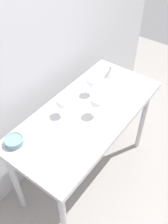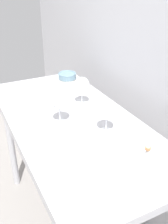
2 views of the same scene
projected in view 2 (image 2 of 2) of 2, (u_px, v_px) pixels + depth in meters
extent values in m
cube|color=#B4B4B9|center=(151.00, 36.00, 1.44)|extent=(3.80, 0.04, 2.60)
cube|color=#B7B7BC|center=(73.00, 121.00, 1.44)|extent=(1.40, 0.64, 0.04)
cube|color=#B7B7BC|center=(14.00, 137.00, 1.32)|extent=(1.40, 0.01, 0.05)
cylinder|color=#B7B7BC|center=(11.00, 142.00, 2.06)|extent=(0.05, 0.05, 0.86)
cylinder|color=#B7B7BC|center=(70.00, 126.00, 2.26)|extent=(0.05, 0.05, 0.86)
cylinder|color=white|center=(60.00, 122.00, 1.39)|extent=(0.07, 0.07, 0.00)
cylinder|color=white|center=(60.00, 114.00, 1.37)|extent=(0.01, 0.01, 0.09)
sphere|color=white|center=(59.00, 100.00, 1.33)|extent=(0.10, 0.10, 0.10)
cylinder|color=maroon|center=(59.00, 102.00, 1.34)|extent=(0.07, 0.07, 0.02)
cylinder|color=white|center=(106.00, 131.00, 1.31)|extent=(0.07, 0.07, 0.00)
cylinder|color=white|center=(106.00, 124.00, 1.29)|extent=(0.01, 0.01, 0.08)
sphere|color=white|center=(107.00, 110.00, 1.25)|extent=(0.09, 0.09, 0.09)
cylinder|color=maroon|center=(107.00, 112.00, 1.26)|extent=(0.06, 0.06, 0.02)
cylinder|color=white|center=(82.00, 103.00, 1.60)|extent=(0.07, 0.07, 0.00)
cylinder|color=white|center=(82.00, 97.00, 1.58)|extent=(0.01, 0.01, 0.08)
sphere|color=white|center=(82.00, 85.00, 1.54)|extent=(0.09, 0.09, 0.09)
cylinder|color=maroon|center=(82.00, 87.00, 1.55)|extent=(0.07, 0.07, 0.03)
cube|color=white|center=(72.00, 91.00, 1.77)|extent=(0.25, 0.26, 0.00)
cylinder|color=beige|center=(67.00, 79.00, 1.97)|extent=(0.13, 0.13, 0.01)
cylinder|color=slate|center=(67.00, 76.00, 1.96)|extent=(0.13, 0.13, 0.04)
torus|color=slate|center=(67.00, 74.00, 1.95)|extent=(0.14, 0.14, 0.01)
cone|color=silver|center=(146.00, 158.00, 1.05)|extent=(0.10, 0.10, 0.09)
cylinder|color=#C17F4C|center=(148.00, 148.00, 1.03)|extent=(0.02, 0.02, 0.01)
cone|color=silver|center=(149.00, 143.00, 1.02)|extent=(0.02, 0.02, 0.04)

